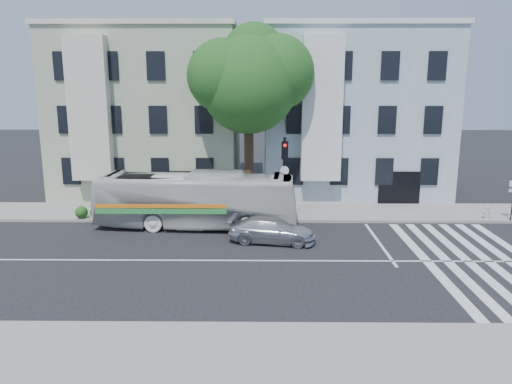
{
  "coord_description": "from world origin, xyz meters",
  "views": [
    {
      "loc": [
        0.72,
        -20.72,
        7.72
      ],
      "look_at": [
        0.47,
        3.11,
        2.4
      ],
      "focal_mm": 35.0,
      "sensor_mm": 36.0,
      "label": 1
    }
  ],
  "objects_px": {
    "traffic_signal": "(284,168)",
    "fire_hydrant": "(487,212)",
    "sedan": "(272,230)",
    "bus": "(196,200)"
  },
  "relations": [
    {
      "from": "sedan",
      "to": "fire_hydrant",
      "type": "xyz_separation_m",
      "value": [
        12.12,
        3.75,
        -0.05
      ]
    },
    {
      "from": "traffic_signal",
      "to": "fire_hydrant",
      "type": "bearing_deg",
      "value": -9.28
    },
    {
      "from": "bus",
      "to": "fire_hydrant",
      "type": "distance_m",
      "value": 16.19
    },
    {
      "from": "bus",
      "to": "traffic_signal",
      "type": "relative_size",
      "value": 2.27
    },
    {
      "from": "sedan",
      "to": "bus",
      "type": "bearing_deg",
      "value": 66.66
    },
    {
      "from": "sedan",
      "to": "fire_hydrant",
      "type": "distance_m",
      "value": 12.69
    },
    {
      "from": "bus",
      "to": "traffic_signal",
      "type": "xyz_separation_m",
      "value": [
        4.74,
        0.98,
        1.56
      ]
    },
    {
      "from": "bus",
      "to": "sedan",
      "type": "bearing_deg",
      "value": -118.76
    },
    {
      "from": "traffic_signal",
      "to": "fire_hydrant",
      "type": "xyz_separation_m",
      "value": [
        11.38,
        0.22,
        -2.5
      ]
    },
    {
      "from": "fire_hydrant",
      "to": "bus",
      "type": "bearing_deg",
      "value": -175.75
    }
  ]
}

